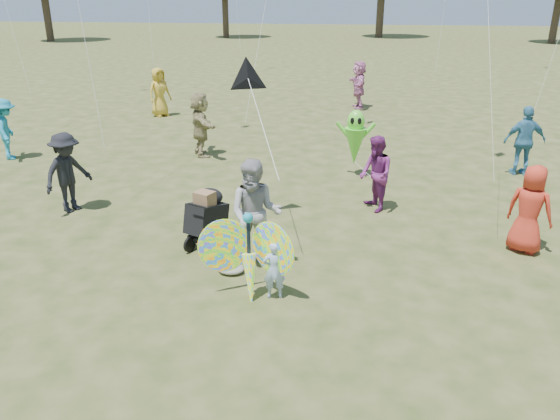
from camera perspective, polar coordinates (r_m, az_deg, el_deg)
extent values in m
plane|color=#51592B|center=(8.28, -0.26, -11.02)|extent=(160.00, 160.00, 0.00)
imported|color=#94AFD2|center=(8.51, -0.62, -6.29)|extent=(0.40, 0.31, 0.96)
imported|color=gray|center=(9.34, -2.59, -0.41)|extent=(0.98, 0.78, 1.92)
ellipsoid|color=gray|center=(9.46, -5.15, -6.12)|extent=(0.47, 0.38, 0.15)
imported|color=red|center=(10.88, 24.65, 0.07)|extent=(0.97, 0.87, 1.66)
imported|color=black|center=(12.63, -21.33, 3.65)|extent=(1.06, 1.30, 1.75)
imported|color=teal|center=(15.59, 24.19, 6.60)|extent=(1.11, 0.57, 1.81)
imported|color=#988C5E|center=(16.16, -8.31, 8.85)|extent=(1.29, 1.78, 1.86)
imported|color=#6F2567|center=(12.01, 9.96, 3.73)|extent=(0.90, 0.99, 1.66)
imported|color=gold|center=(21.92, -12.49, 11.93)|extent=(1.01, 1.07, 1.84)
imported|color=teal|center=(17.49, -26.64, 7.54)|extent=(1.10, 1.29, 1.73)
imported|color=#C26FA1|center=(23.27, 8.23, 12.85)|extent=(0.88, 1.84, 1.91)
cube|color=black|center=(10.32, -7.69, -0.84)|extent=(0.76, 0.97, 0.71)
cube|color=black|center=(10.45, -7.60, -2.51)|extent=(0.65, 0.79, 0.10)
ellipsoid|color=black|center=(10.43, -7.39, 1.36)|extent=(0.51, 0.45, 0.33)
cylinder|color=black|center=(10.25, -9.41, -3.56)|extent=(0.16, 0.30, 0.30)
cylinder|color=black|center=(10.12, -6.82, -3.77)|extent=(0.16, 0.30, 0.30)
cylinder|color=black|center=(10.89, -6.91, -2.08)|extent=(0.13, 0.22, 0.22)
cylinder|color=black|center=(9.74, -8.60, 0.42)|extent=(0.42, 0.20, 0.03)
cube|color=olive|center=(10.13, -7.88, 1.19)|extent=(0.42, 0.39, 0.26)
ellipsoid|color=#F02542|center=(8.54, -5.81, -3.76)|extent=(0.98, 0.71, 1.24)
ellipsoid|color=#F02542|center=(8.39, -0.76, -4.13)|extent=(0.98, 0.71, 1.24)
cylinder|color=black|center=(8.49, -3.27, -4.19)|extent=(0.06, 0.06, 1.00)
cone|color=#F02542|center=(8.55, -3.12, -7.56)|extent=(0.36, 0.49, 0.93)
sphere|color=teal|center=(8.25, -3.38, -0.82)|extent=(0.16, 0.16, 0.16)
cone|color=black|center=(10.84, -3.37, 13.61)|extent=(0.89, 0.62, 0.81)
cylinder|color=silver|center=(9.95, -1.84, 8.79)|extent=(0.93, 1.93, 1.42)
cone|color=#5DD933|center=(14.27, 7.81, 6.61)|extent=(0.56, 0.56, 0.95)
ellipsoid|color=#5DD933|center=(14.11, 7.95, 9.16)|extent=(0.44, 0.39, 0.57)
ellipsoid|color=black|center=(13.93, 7.56, 9.22)|extent=(0.10, 0.05, 0.17)
ellipsoid|color=black|center=(13.92, 8.31, 9.18)|extent=(0.10, 0.05, 0.17)
cylinder|color=#5DD933|center=(14.18, 6.67, 8.24)|extent=(0.43, 0.10, 0.49)
cylinder|color=#5DD933|center=(14.17, 9.12, 8.10)|extent=(0.43, 0.10, 0.49)
cylinder|color=silver|center=(14.24, 8.87, 4.00)|extent=(0.61, 0.41, 0.41)
cylinder|color=#3A2D21|center=(60.54, -23.11, 17.91)|extent=(0.70, 0.70, 4.20)
cylinder|color=#3A2D21|center=(60.84, -5.71, 19.26)|extent=(0.63, 0.63, 3.78)
cylinder|color=#3A2D21|center=(61.91, 10.42, 19.46)|extent=(0.77, 0.77, 4.62)
cylinder|color=#3A2D21|center=(59.37, 26.81, 17.21)|extent=(0.66, 0.67, 3.99)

